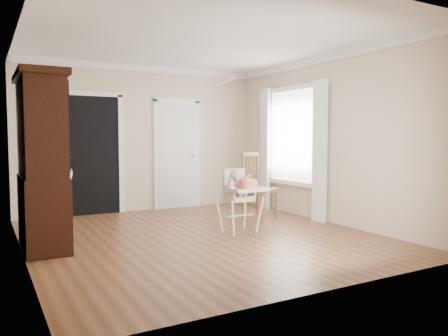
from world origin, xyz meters
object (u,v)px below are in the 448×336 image
cake (250,184)px  china_cabinet (42,161)px  sippy_cup (231,184)px  high_chair (239,193)px  dining_chair (258,188)px

cake → china_cabinet: size_ratio=0.14×
sippy_cup → cake: bearing=-24.2°
high_chair → cake: high_chair is taller
high_chair → cake: size_ratio=3.20×
sippy_cup → china_cabinet: bearing=166.8°
cake → high_chair: bearing=95.2°
dining_chair → high_chair: bearing=-155.4°
high_chair → china_cabinet: size_ratio=0.44×
high_chair → sippy_cup: size_ratio=5.19×
china_cabinet → dining_chair: 3.49m
high_chair → cake: (0.02, -0.24, 0.14)m
dining_chair → cake: bearing=-147.2°
china_cabinet → high_chair: bearing=-9.3°
china_cabinet → dining_chair: (3.42, 0.37, -0.56)m
cake → china_cabinet: (-2.60, 0.66, 0.36)m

